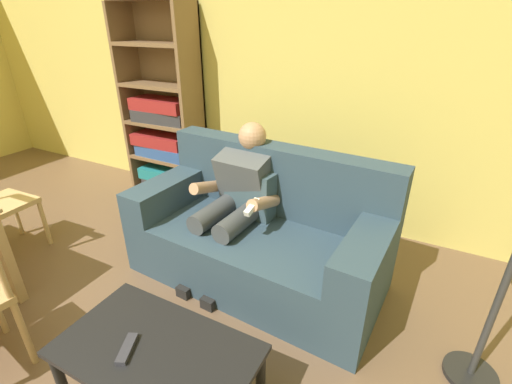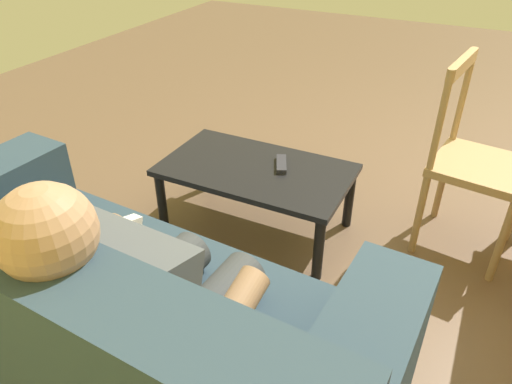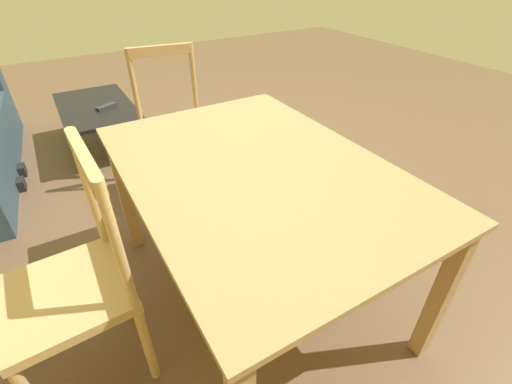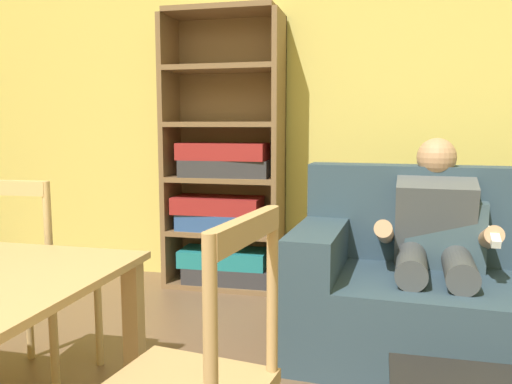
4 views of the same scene
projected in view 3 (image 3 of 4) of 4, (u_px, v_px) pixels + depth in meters
name	position (u px, v px, depth m)	size (l,w,h in m)	color
ground_plane	(240.00, 178.00, 2.70)	(9.02, 9.02, 0.00)	brown
coffee_table	(97.00, 111.00, 2.95)	(0.97, 0.56, 0.38)	black
tv_remote	(107.00, 106.00, 2.86)	(0.05, 0.17, 0.02)	#2D2D38
dining_table	(256.00, 186.00, 1.48)	(1.41, 0.97, 0.73)	tan
dining_chair_near_wall	(74.00, 287.00, 1.26)	(0.44, 0.44, 0.95)	tan
dining_chair_facing_couch	(175.00, 130.00, 2.30)	(0.48, 0.48, 0.96)	tan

